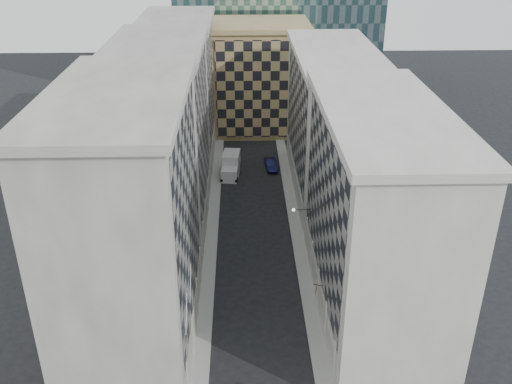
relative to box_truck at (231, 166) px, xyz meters
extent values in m
cube|color=#979791|center=(-2.18, -17.00, -1.35)|extent=(1.50, 100.00, 0.15)
cube|color=#979791|center=(8.32, -17.00, -1.35)|extent=(1.50, 100.00, 0.15)
cube|color=gray|center=(-7.93, -36.00, 10.08)|extent=(10.00, 22.00, 23.00)
cube|color=gray|center=(-3.05, -36.00, 11.58)|extent=(0.25, 19.36, 18.00)
cube|color=gray|center=(-3.13, -36.00, 0.18)|extent=(0.45, 21.12, 3.20)
cube|color=gray|center=(-7.93, -36.00, 21.93)|extent=(10.80, 22.80, 0.70)
cylinder|color=gray|center=(-3.28, -44.25, 0.78)|extent=(0.90, 0.90, 4.40)
cylinder|color=gray|center=(-3.28, -38.75, 0.78)|extent=(0.90, 0.90, 4.40)
cylinder|color=gray|center=(-3.28, -33.25, 0.78)|extent=(0.90, 0.90, 4.40)
cylinder|color=gray|center=(-3.28, -27.75, 0.78)|extent=(0.90, 0.90, 4.40)
cube|color=gray|center=(-7.93, -14.00, 9.58)|extent=(10.00, 22.00, 22.00)
cube|color=gray|center=(-3.05, -14.00, 11.08)|extent=(0.25, 19.36, 17.00)
cube|color=gray|center=(-3.13, -14.00, 0.18)|extent=(0.45, 21.12, 3.20)
cube|color=gray|center=(-7.93, -14.00, 20.93)|extent=(10.80, 22.80, 0.70)
cylinder|color=gray|center=(-3.28, -22.25, 0.78)|extent=(0.90, 0.90, 4.40)
cylinder|color=gray|center=(-3.28, -16.75, 0.78)|extent=(0.90, 0.90, 4.40)
cylinder|color=gray|center=(-3.28, -11.25, 0.78)|extent=(0.90, 0.90, 4.40)
cylinder|color=gray|center=(-3.28, -5.75, 0.78)|extent=(0.90, 0.90, 4.40)
cube|color=gray|center=(-7.93, 8.00, 9.08)|extent=(10.00, 22.00, 21.00)
cube|color=gray|center=(-3.05, 8.00, 10.58)|extent=(0.25, 19.36, 16.00)
cube|color=gray|center=(-3.13, 8.00, 0.18)|extent=(0.45, 21.12, 3.20)
cube|color=gray|center=(-7.93, 8.00, 19.93)|extent=(10.80, 22.80, 0.70)
cylinder|color=gray|center=(-3.28, -0.25, 0.78)|extent=(0.90, 0.90, 4.40)
cylinder|color=gray|center=(-3.28, 5.25, 0.78)|extent=(0.90, 0.90, 4.40)
cylinder|color=gray|center=(-3.28, 10.75, 0.78)|extent=(0.90, 0.90, 4.40)
cylinder|color=gray|center=(-3.28, 16.25, 0.78)|extent=(0.90, 0.90, 4.40)
cube|color=#B0AAA2|center=(14.07, -32.00, 8.58)|extent=(10.00, 26.00, 20.00)
cube|color=gray|center=(9.19, -32.00, 10.08)|extent=(0.25, 22.88, 15.00)
cube|color=#B0AAA2|center=(9.27, -32.00, 0.18)|extent=(0.45, 24.96, 3.20)
cube|color=#B0AAA2|center=(14.07, -32.00, 18.93)|extent=(10.80, 26.80, 0.70)
cylinder|color=#B0AAA2|center=(9.42, -42.40, 0.78)|extent=(0.90, 0.90, 4.40)
cylinder|color=#B0AAA2|center=(9.42, -37.20, 0.78)|extent=(0.90, 0.90, 4.40)
cylinder|color=#B0AAA2|center=(9.42, -32.00, 0.78)|extent=(0.90, 0.90, 4.40)
cylinder|color=#B0AAA2|center=(9.42, -26.80, 0.78)|extent=(0.90, 0.90, 4.40)
cylinder|color=#B0AAA2|center=(9.42, -21.60, 0.78)|extent=(0.90, 0.90, 4.40)
cube|color=#B0AAA2|center=(14.07, -5.00, 8.08)|extent=(10.00, 28.00, 19.00)
cube|color=gray|center=(9.19, -5.00, 9.58)|extent=(0.25, 24.64, 14.00)
cube|color=#B0AAA2|center=(9.27, -5.00, 0.18)|extent=(0.45, 26.88, 3.20)
cube|color=#B0AAA2|center=(14.07, -5.00, 17.93)|extent=(10.80, 28.80, 0.70)
cube|color=#9F8354|center=(5.07, 21.00, 7.58)|extent=(16.00, 14.00, 18.00)
cube|color=tan|center=(5.07, 13.90, 7.58)|extent=(15.20, 0.25, 16.50)
cube|color=#9F8354|center=(5.07, 21.00, 16.98)|extent=(16.80, 14.80, 0.80)
cube|color=#312B26|center=(3.07, 35.00, 12.58)|extent=(6.00, 6.00, 28.00)
cylinder|color=gray|center=(-2.83, -43.00, 6.58)|extent=(0.10, 2.33, 2.33)
cylinder|color=gray|center=(-2.83, -39.00, 6.58)|extent=(0.10, 2.33, 2.33)
cylinder|color=black|center=(8.17, -23.00, 4.78)|extent=(1.80, 0.08, 0.08)
sphere|color=#FFE5B2|center=(7.27, -23.00, 4.78)|extent=(0.36, 0.36, 0.36)
cube|color=silver|center=(-0.18, -1.98, -0.47)|extent=(2.54, 2.73, 1.90)
cube|color=silver|center=(0.07, 0.75, 0.21)|extent=(2.75, 3.99, 3.27)
cylinder|color=black|center=(-1.30, -2.73, -0.95)|extent=(0.40, 0.97, 0.95)
cylinder|color=black|center=(0.80, -2.91, -0.95)|extent=(0.40, 0.97, 0.95)
cylinder|color=black|center=(-0.87, 2.10, -0.95)|extent=(0.40, 0.97, 0.95)
cylinder|color=black|center=(1.23, 1.91, -0.95)|extent=(0.40, 0.97, 0.95)
imported|color=#11133E|center=(6.11, 1.91, -0.69)|extent=(1.99, 4.59, 1.47)
cylinder|color=black|center=(8.67, -34.40, 2.83)|extent=(0.87, 0.40, 0.06)
cube|color=tan|center=(8.47, -34.40, 2.38)|extent=(0.37, 0.76, 0.80)
camera|label=1|loc=(1.57, -78.27, 34.54)|focal=40.00mm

